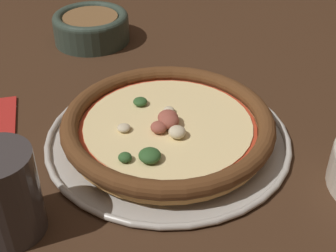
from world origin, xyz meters
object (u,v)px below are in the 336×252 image
object	(u,v)px
pizza	(168,125)
bowl_far	(91,26)
drinking_cup	(3,194)
pizza_tray	(168,138)

from	to	relation	value
pizza	bowl_far	distance (m)	0.36
bowl_far	drinking_cup	bearing A→B (deg)	168.63
pizza	bowl_far	world-z (taller)	bowl_far
pizza_tray	bowl_far	world-z (taller)	bowl_far
pizza	bowl_far	size ratio (longest dim) A/B	2.02
pizza	drinking_cup	world-z (taller)	drinking_cup
pizza	bowl_far	xyz separation A→B (m)	(0.35, 0.10, 0.00)
pizza_tray	pizza	bearing A→B (deg)	141.55
pizza_tray	bowl_far	distance (m)	0.36
pizza_tray	drinking_cup	world-z (taller)	drinking_cup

